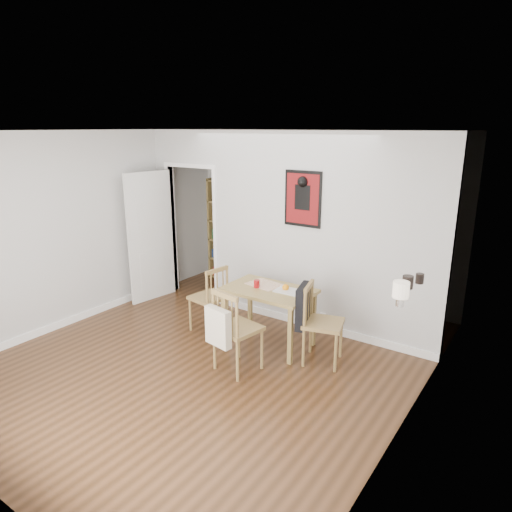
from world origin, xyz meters
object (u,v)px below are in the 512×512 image
Objects in this scene: orange_fruit at (286,287)px; mantel_lamp at (401,291)px; ceramic_jar_a at (408,282)px; chair_front at (237,329)px; chair_left at (209,298)px; dining_table at (269,296)px; fireplace at (407,348)px; bookshelf at (230,231)px; ceramic_jar_b at (420,279)px; notebook at (288,291)px; chair_right at (322,323)px; red_glass at (257,284)px.

mantel_lamp reaches higher than orange_fruit.
chair_front is at bearing -163.16° from ceramic_jar_a.
dining_table is at bearing 7.05° from chair_left.
orange_fruit is (0.20, 0.06, 0.13)m from dining_table.
orange_fruit reaches higher than dining_table.
ceramic_jar_a is at bearing 123.34° from fireplace.
chair_front is 11.75× the size of orange_fruit.
ceramic_jar_b is (3.69, -1.74, 0.33)m from bookshelf.
orange_fruit is 0.38× the size of mantel_lamp.
chair_left is (-0.88, -0.11, -0.19)m from dining_table.
ceramic_jar_b reaches higher than notebook.
chair_right is at bearing 169.05° from ceramic_jar_a.
ceramic_jar_b is (1.02, 0.02, 0.72)m from chair_right.
dining_table is 2.60m from bookshelf.
chair_front is at bearing -100.68° from orange_fruit.
ceramic_jar_a is at bearing -104.84° from ceramic_jar_b.
red_glass is 0.41m from notebook.
ceramic_jar_b reaches higher than orange_fruit.
orange_fruit is at bearing -37.96° from bookshelf.
chair_front is 1.92m from mantel_lamp.
chair_front is 3.17m from bookshelf.
bookshelf reaches higher than dining_table.
chair_front reaches higher than red_glass.
orange_fruit is at bearing 16.57° from red_glass.
dining_table is 0.90m from chair_left.
chair_left is 0.94× the size of chair_front.
bookshelf is 4.29m from fireplace.
fireplace is 1.99m from red_glass.
mantel_lamp is 0.50m from ceramic_jar_a.
mantel_lamp reaches higher than notebook.
chair_right is 0.94m from red_glass.
dining_table is 1.14× the size of chair_right.
dining_table is 0.25m from orange_fruit.
chair_left is 2.75m from ceramic_jar_b.
red_glass is at bearing 161.01° from mantel_lamp.
chair_left is 1.11m from chair_front.
chair_front is at bearing -33.54° from chair_left.
notebook is 2.51× the size of ceramic_jar_a.
red_glass is 0.30× the size of notebook.
ceramic_jar_b is at bearing -2.65° from notebook.
dining_table is at bearing -41.82° from bookshelf.
fireplace is (1.75, 0.36, 0.12)m from chair_front.
mantel_lamp is (1.94, -0.67, 0.51)m from red_glass.
chair_left is at bearing 146.46° from chair_front.
fireplace is 1.67m from orange_fruit.
ceramic_jar_b reaches higher than dining_table.
notebook is at bearing 177.35° from ceramic_jar_b.
ceramic_jar_a is at bearing 99.40° from mantel_lamp.
orange_fruit is (0.35, 0.10, -0.01)m from red_glass.
chair_left is at bearing -174.62° from red_glass.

